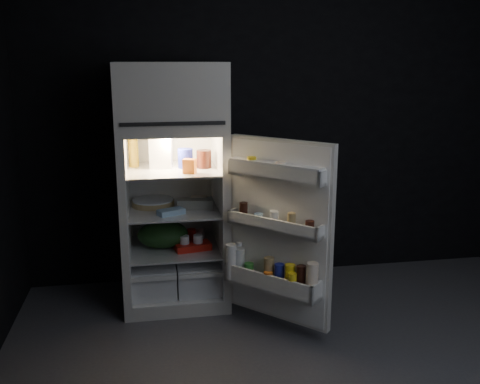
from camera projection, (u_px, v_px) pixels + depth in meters
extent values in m
cube|color=#4F4F54|center=(340.00, 384.00, 3.04)|extent=(4.00, 3.40, 0.00)
cube|color=black|center=(274.00, 116.00, 4.34)|extent=(4.00, 0.00, 2.70)
cube|color=silver|center=(176.00, 292.00, 4.13)|extent=(0.76, 0.70, 0.10)
cube|color=silver|center=(125.00, 213.00, 3.91)|extent=(0.05, 0.70, 1.20)
cube|color=silver|center=(221.00, 209.00, 4.03)|extent=(0.05, 0.70, 1.20)
cube|color=white|center=(171.00, 200.00, 4.29)|extent=(0.66, 0.05, 1.20)
cube|color=silver|center=(171.00, 126.00, 3.82)|extent=(0.76, 0.70, 0.06)
cube|color=silver|center=(170.00, 92.00, 3.77)|extent=(0.76, 0.70, 0.42)
cube|color=black|center=(173.00, 124.00, 3.47)|extent=(0.68, 0.01, 0.02)
cube|color=white|center=(129.00, 214.00, 3.90)|extent=(0.01, 0.65, 1.20)
cube|color=white|center=(217.00, 210.00, 4.01)|extent=(0.01, 0.65, 1.20)
cube|color=white|center=(171.00, 132.00, 3.81)|extent=(0.66, 0.65, 0.01)
cube|color=white|center=(176.00, 287.00, 4.09)|extent=(0.66, 0.65, 0.01)
cube|color=white|center=(172.00, 170.00, 3.87)|extent=(0.65, 0.63, 0.01)
cube|color=white|center=(174.00, 209.00, 3.95)|extent=(0.65, 0.63, 0.01)
cube|color=white|center=(175.00, 248.00, 4.02)|extent=(0.65, 0.63, 0.01)
cube|color=white|center=(154.00, 273.00, 4.06)|extent=(0.32, 0.59, 0.22)
cube|color=white|center=(197.00, 270.00, 4.11)|extent=(0.32, 0.59, 0.22)
cube|color=white|center=(154.00, 279.00, 3.72)|extent=(0.32, 0.02, 0.03)
cube|color=white|center=(201.00, 275.00, 3.78)|extent=(0.32, 0.02, 0.03)
cube|color=#FFE5B2|center=(172.00, 136.00, 3.76)|extent=(0.14, 0.14, 0.02)
cube|color=silver|center=(280.00, 231.00, 3.51)|extent=(0.56, 0.58, 1.22)
cube|color=white|center=(278.00, 232.00, 3.48)|extent=(0.50, 0.52, 1.18)
cube|color=white|center=(275.00, 178.00, 3.36)|extent=(0.54, 0.55, 0.02)
cube|color=white|center=(272.00, 173.00, 3.33)|extent=(0.49, 0.50, 0.10)
cube|color=white|center=(322.00, 179.00, 3.17)|extent=(0.08, 0.08, 0.10)
cube|color=white|center=(233.00, 166.00, 3.54)|extent=(0.08, 0.08, 0.10)
cube|color=white|center=(274.00, 229.00, 3.44)|extent=(0.54, 0.56, 0.02)
cube|color=white|center=(270.00, 225.00, 3.40)|extent=(0.49, 0.50, 0.09)
cube|color=white|center=(320.00, 233.00, 3.24)|extent=(0.09, 0.08, 0.09)
cube|color=white|center=(233.00, 215.00, 3.62)|extent=(0.09, 0.08, 0.09)
cube|color=white|center=(271.00, 288.00, 3.52)|extent=(0.57, 0.59, 0.02)
cube|color=white|center=(266.00, 284.00, 3.46)|extent=(0.49, 0.50, 0.13)
cube|color=white|center=(316.00, 293.00, 3.32)|extent=(0.11, 0.11, 0.13)
cube|color=white|center=(231.00, 269.00, 3.70)|extent=(0.11, 0.11, 0.13)
cube|color=white|center=(275.00, 164.00, 3.34)|extent=(0.52, 0.54, 0.02)
cylinder|color=beige|center=(281.00, 169.00, 3.33)|extent=(0.08, 0.08, 0.10)
cylinder|color=yellow|center=(252.00, 165.00, 3.45)|extent=(0.08, 0.08, 0.11)
cylinder|color=black|center=(310.00, 228.00, 3.28)|extent=(0.08, 0.08, 0.09)
cylinder|color=#A28955|center=(291.00, 222.00, 3.35)|extent=(0.07, 0.07, 0.12)
cylinder|color=silver|center=(274.00, 219.00, 3.42)|extent=(0.08, 0.08, 0.11)
cylinder|color=#91BCE1|center=(258.00, 219.00, 3.50)|extent=(0.08, 0.08, 0.07)
cylinder|color=black|center=(244.00, 212.00, 3.56)|extent=(0.08, 0.08, 0.13)
cylinder|color=beige|center=(312.00, 281.00, 3.32)|extent=(0.11, 0.11, 0.23)
cylinder|color=black|center=(301.00, 281.00, 3.37)|extent=(0.08, 0.08, 0.20)
cylinder|color=yellow|center=(290.00, 278.00, 3.42)|extent=(0.10, 0.10, 0.19)
cylinder|color=navy|center=(279.00, 277.00, 3.46)|extent=(0.09, 0.09, 0.17)
cylinder|color=#A28955|center=(269.00, 272.00, 3.51)|extent=(0.10, 0.10, 0.20)
cylinder|color=#338C33|center=(249.00, 272.00, 3.61)|extent=(0.09, 0.09, 0.12)
cylinder|color=silver|center=(239.00, 263.00, 3.64)|extent=(0.10, 0.10, 0.21)
cylinder|color=yellow|center=(292.00, 285.00, 3.37)|extent=(0.08, 0.08, 0.15)
cylinder|color=orange|center=(268.00, 280.00, 3.47)|extent=(0.08, 0.08, 0.12)
cylinder|color=white|center=(231.00, 261.00, 3.63)|extent=(0.10, 0.10, 0.24)
cylinder|color=white|center=(239.00, 244.00, 3.61)|extent=(0.05, 0.05, 0.02)
cube|color=white|center=(161.00, 151.00, 3.89)|extent=(0.18, 0.18, 0.24)
cylinder|color=navy|center=(185.00, 158.00, 3.89)|extent=(0.12, 0.12, 0.14)
cylinder|color=black|center=(204.00, 159.00, 3.89)|extent=(0.12, 0.12, 0.13)
cylinder|color=#B88F1D|center=(133.00, 152.00, 3.92)|extent=(0.09, 0.09, 0.22)
cube|color=orange|center=(190.00, 166.00, 3.71)|extent=(0.10, 0.09, 0.10)
cube|color=gray|center=(195.00, 204.00, 3.93)|extent=(0.27, 0.14, 0.07)
cylinder|color=#A28955|center=(153.00, 203.00, 4.02)|extent=(0.39, 0.39, 0.04)
cube|color=#91BCE1|center=(171.00, 212.00, 3.79)|extent=(0.21, 0.16, 0.04)
cube|color=beige|center=(198.00, 200.00, 4.10)|extent=(0.14, 0.12, 0.05)
ellipsoid|color=#193815|center=(163.00, 234.00, 4.00)|extent=(0.42, 0.37, 0.20)
cube|color=red|center=(193.00, 246.00, 3.96)|extent=(0.28, 0.18, 0.05)
cylinder|color=red|center=(191.00, 235.00, 4.15)|extent=(0.09, 0.09, 0.09)
cylinder|color=silver|center=(200.00, 235.00, 4.16)|extent=(0.08, 0.08, 0.09)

